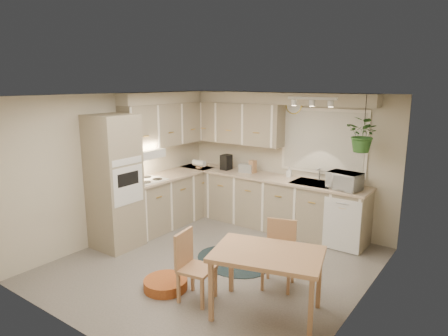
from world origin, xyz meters
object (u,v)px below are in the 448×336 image
(chair_left, at_px, (197,267))
(braided_rug, at_px, (232,261))
(pet_bed, at_px, (166,284))
(microwave, at_px, (345,179))
(chair_back, at_px, (278,255))
(dining_table, at_px, (267,283))

(chair_left, distance_m, braided_rug, 1.21)
(pet_bed, bearing_deg, braided_rug, 78.34)
(microwave, bearing_deg, braided_rug, -116.80)
(chair_back, xyz_separation_m, pet_bed, (-1.12, -0.89, -0.36))
(chair_back, relative_size, pet_bed, 1.53)
(chair_left, height_order, braided_rug, chair_left)
(chair_left, bearing_deg, dining_table, 95.83)
(dining_table, height_order, microwave, microwave)
(dining_table, xyz_separation_m, microwave, (0.01, 2.36, 0.73))
(chair_left, distance_m, pet_bed, 0.61)
(dining_table, height_order, chair_back, chair_back)
(chair_back, bearing_deg, chair_left, 36.24)
(dining_table, height_order, pet_bed, dining_table)
(chair_left, height_order, microwave, microwave)
(chair_left, relative_size, microwave, 1.72)
(dining_table, distance_m, pet_bed, 1.38)
(microwave, bearing_deg, chair_back, -86.93)
(chair_left, xyz_separation_m, pet_bed, (-0.49, -0.04, -0.36))
(chair_back, distance_m, pet_bed, 1.48)
(braided_rug, bearing_deg, chair_back, -16.36)
(chair_back, height_order, braided_rug, chair_back)
(braided_rug, bearing_deg, chair_left, -77.22)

